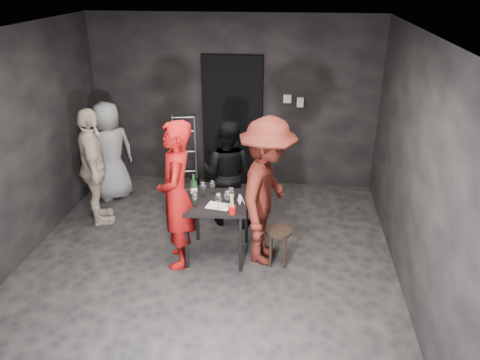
# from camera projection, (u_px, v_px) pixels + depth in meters

# --- Properties ---
(floor) EXTENTS (4.50, 5.00, 0.02)m
(floor) POSITION_uv_depth(u_px,v_px,m) (207.00, 265.00, 5.65)
(floor) COLOR black
(floor) RESTS_ON ground
(ceiling) EXTENTS (4.50, 5.00, 0.02)m
(ceiling) POSITION_uv_depth(u_px,v_px,m) (198.00, 33.00, 4.54)
(ceiling) COLOR silver
(ceiling) RESTS_ON ground
(wall_back) EXTENTS (4.50, 0.04, 2.70)m
(wall_back) POSITION_uv_depth(u_px,v_px,m) (233.00, 103.00, 7.36)
(wall_back) COLOR black
(wall_back) RESTS_ON ground
(wall_front) EXTENTS (4.50, 0.04, 2.70)m
(wall_front) POSITION_uv_depth(u_px,v_px,m) (125.00, 316.00, 2.83)
(wall_front) COLOR black
(wall_front) RESTS_ON ground
(wall_left) EXTENTS (0.04, 5.00, 2.70)m
(wall_left) POSITION_uv_depth(u_px,v_px,m) (9.00, 153.00, 5.33)
(wall_left) COLOR black
(wall_left) RESTS_ON ground
(wall_right) EXTENTS (0.04, 5.00, 2.70)m
(wall_right) POSITION_uv_depth(u_px,v_px,m) (416.00, 172.00, 4.85)
(wall_right) COLOR black
(wall_right) RESTS_ON ground
(doorway) EXTENTS (0.95, 0.10, 2.10)m
(doorway) POSITION_uv_depth(u_px,v_px,m) (233.00, 122.00, 7.43)
(doorway) COLOR black
(doorway) RESTS_ON ground
(wallbox_upper) EXTENTS (0.12, 0.06, 0.12)m
(wallbox_upper) POSITION_uv_depth(u_px,v_px,m) (287.00, 99.00, 7.18)
(wallbox_upper) COLOR #B7B7B2
(wallbox_upper) RESTS_ON wall_back
(wallbox_lower) EXTENTS (0.10, 0.06, 0.14)m
(wallbox_lower) POSITION_uv_depth(u_px,v_px,m) (300.00, 102.00, 7.18)
(wallbox_lower) COLOR #B7B7B2
(wallbox_lower) RESTS_ON wall_back
(hand_truck) EXTENTS (0.39, 0.34, 1.18)m
(hand_truck) POSITION_uv_depth(u_px,v_px,m) (186.00, 174.00, 7.64)
(hand_truck) COLOR #B2B2B7
(hand_truck) RESTS_ON floor
(tasting_table) EXTENTS (0.72, 0.72, 0.75)m
(tasting_table) POSITION_uv_depth(u_px,v_px,m) (217.00, 208.00, 5.61)
(tasting_table) COLOR black
(tasting_table) RESTS_ON floor
(stool) EXTENTS (0.31, 0.31, 0.47)m
(stool) POSITION_uv_depth(u_px,v_px,m) (278.00, 237.00, 5.54)
(stool) COLOR black
(stool) RESTS_ON floor
(server_red) EXTENTS (0.64, 0.86, 2.12)m
(server_red) POSITION_uv_depth(u_px,v_px,m) (176.00, 182.00, 5.30)
(server_red) COLOR #A80E0E
(server_red) RESTS_ON floor
(woman_black) EXTENTS (0.79, 0.52, 1.49)m
(woman_black) POSITION_uv_depth(u_px,v_px,m) (227.00, 173.00, 6.33)
(woman_black) COLOR black
(woman_black) RESTS_ON floor
(man_maroon) EXTENTS (0.90, 1.49, 2.16)m
(man_maroon) POSITION_uv_depth(u_px,v_px,m) (267.00, 178.00, 5.36)
(man_maroon) COLOR #4C1610
(man_maroon) RESTS_ON floor
(bystander_cream) EXTENTS (0.93, 1.16, 1.79)m
(bystander_cream) POSITION_uv_depth(u_px,v_px,m) (93.00, 163.00, 6.28)
(bystander_cream) COLOR #C5B099
(bystander_cream) RESTS_ON floor
(bystander_grey) EXTENTS (0.83, 0.81, 1.54)m
(bystander_grey) POSITION_uv_depth(u_px,v_px,m) (110.00, 151.00, 7.04)
(bystander_grey) COLOR gray
(bystander_grey) RESTS_ON floor
(tasting_mat) EXTENTS (0.30, 0.23, 0.00)m
(tasting_mat) POSITION_uv_depth(u_px,v_px,m) (218.00, 206.00, 5.44)
(tasting_mat) COLOR white
(tasting_mat) RESTS_ON tasting_table
(wine_glass_a) EXTENTS (0.08, 0.08, 0.19)m
(wine_glass_a) POSITION_uv_depth(u_px,v_px,m) (195.00, 199.00, 5.41)
(wine_glass_a) COLOR white
(wine_glass_a) RESTS_ON tasting_table
(wine_glass_b) EXTENTS (0.10, 0.10, 0.20)m
(wine_glass_b) POSITION_uv_depth(u_px,v_px,m) (203.00, 189.00, 5.63)
(wine_glass_b) COLOR white
(wine_glass_b) RESTS_ON tasting_table
(wine_glass_c) EXTENTS (0.07, 0.07, 0.18)m
(wine_glass_c) POSITION_uv_depth(u_px,v_px,m) (213.00, 187.00, 5.72)
(wine_glass_c) COLOR white
(wine_glass_c) RESTS_ON tasting_table
(wine_glass_d) EXTENTS (0.09, 0.09, 0.21)m
(wine_glass_d) POSITION_uv_depth(u_px,v_px,m) (218.00, 200.00, 5.34)
(wine_glass_d) COLOR white
(wine_glass_d) RESTS_ON tasting_table
(wine_glass_e) EXTENTS (0.10, 0.10, 0.21)m
(wine_glass_e) POSITION_uv_depth(u_px,v_px,m) (227.00, 198.00, 5.39)
(wine_glass_e) COLOR white
(wine_glass_e) RESTS_ON tasting_table
(wine_glass_f) EXTENTS (0.09, 0.09, 0.19)m
(wine_glass_f) POSITION_uv_depth(u_px,v_px,m) (231.00, 194.00, 5.52)
(wine_glass_f) COLOR white
(wine_glass_f) RESTS_ON tasting_table
(wine_bottle) EXTENTS (0.08, 0.08, 0.33)m
(wine_bottle) POSITION_uv_depth(u_px,v_px,m) (194.00, 190.00, 5.54)
(wine_bottle) COLOR #143216
(wine_bottle) RESTS_ON tasting_table
(breadstick_cup) EXTENTS (0.08, 0.08, 0.25)m
(breadstick_cup) POSITION_uv_depth(u_px,v_px,m) (232.00, 204.00, 5.23)
(breadstick_cup) COLOR #B50C0A
(breadstick_cup) RESTS_ON tasting_table
(reserved_card) EXTENTS (0.11, 0.13, 0.09)m
(reserved_card) POSITION_uv_depth(u_px,v_px,m) (240.00, 199.00, 5.51)
(reserved_card) COLOR white
(reserved_card) RESTS_ON tasting_table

